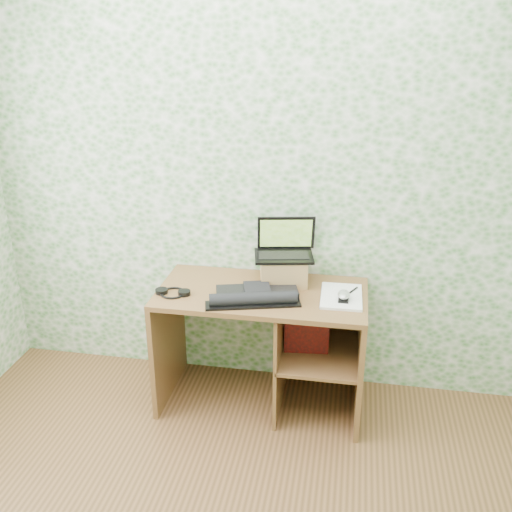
% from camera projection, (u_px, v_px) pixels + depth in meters
% --- Properties ---
extents(wall_back, '(3.50, 0.00, 3.50)m').
position_uv_depth(wall_back, '(271.00, 184.00, 3.35)').
color(wall_back, silver).
rests_on(wall_back, ground).
extents(desk, '(1.20, 0.60, 0.75)m').
position_uv_depth(desk, '(275.00, 331.00, 3.39)').
color(desk, brown).
rests_on(desk, floor).
extents(riser, '(0.30, 0.27, 0.16)m').
position_uv_depth(riser, '(283.00, 270.00, 3.36)').
color(riser, '#A57D4A').
rests_on(riser, desk).
extents(laptop, '(0.38, 0.30, 0.23)m').
position_uv_depth(laptop, '(285.00, 247.00, 3.34)').
color(laptop, black).
rests_on(laptop, riser).
extents(keyboard, '(0.53, 0.38, 0.07)m').
position_uv_depth(keyboard, '(255.00, 295.00, 3.17)').
color(keyboard, black).
rests_on(keyboard, desk).
extents(headphones, '(0.20, 0.15, 0.02)m').
position_uv_depth(headphones, '(173.00, 292.00, 3.24)').
color(headphones, black).
rests_on(headphones, desk).
extents(notepad, '(0.23, 0.33, 0.02)m').
position_uv_depth(notepad, '(341.00, 296.00, 3.20)').
color(notepad, white).
rests_on(notepad, desk).
extents(mouse, '(0.07, 0.11, 0.04)m').
position_uv_depth(mouse, '(344.00, 296.00, 3.14)').
color(mouse, silver).
rests_on(mouse, notepad).
extents(pen, '(0.08, 0.15, 0.01)m').
position_uv_depth(pen, '(350.00, 292.00, 3.22)').
color(pen, black).
rests_on(pen, notepad).
extents(red_box, '(0.26, 0.11, 0.31)m').
position_uv_depth(red_box, '(307.00, 327.00, 3.31)').
color(red_box, maroon).
rests_on(red_box, desk).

